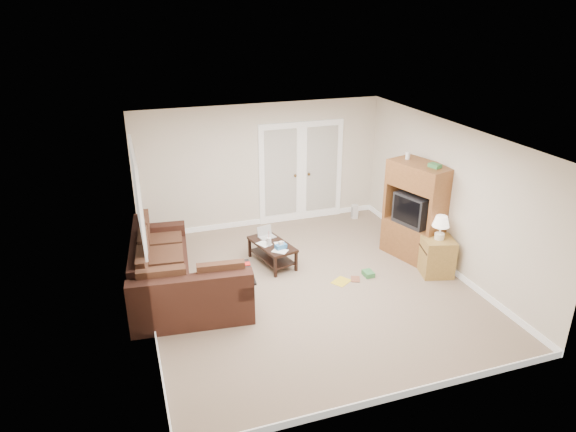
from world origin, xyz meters
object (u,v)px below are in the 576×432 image
object	(u,v)px
sectional_sofa	(173,278)
tv_armoire	(417,211)
coffee_table	(272,252)
side_cabinet	(437,253)

from	to	relation	value
sectional_sofa	tv_armoire	size ratio (longest dim) A/B	1.49
sectional_sofa	coffee_table	world-z (taller)	sectional_sofa
side_cabinet	tv_armoire	bearing A→B (deg)	106.13
tv_armoire	side_cabinet	world-z (taller)	tv_armoire
sectional_sofa	tv_armoire	bearing A→B (deg)	6.24
sectional_sofa	side_cabinet	bearing A→B (deg)	-3.05
coffee_table	tv_armoire	size ratio (longest dim) A/B	0.56
coffee_table	sectional_sofa	bearing A→B (deg)	-175.86
sectional_sofa	side_cabinet	size ratio (longest dim) A/B	2.64
sectional_sofa	tv_armoire	world-z (taller)	tv_armoire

